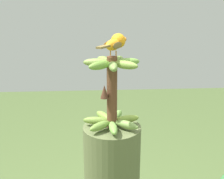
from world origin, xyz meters
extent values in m
cylinder|color=brown|center=(0.00, 0.00, 1.20)|extent=(0.05, 0.05, 0.33)
ellipsoid|color=#799B4B|center=(-0.04, -0.06, 1.06)|extent=(0.10, 0.12, 0.04)
ellipsoid|color=olive|center=(0.02, -0.07, 1.06)|extent=(0.07, 0.13, 0.04)
ellipsoid|color=#72A147|center=(0.07, -0.03, 1.06)|extent=(0.13, 0.08, 0.04)
ellipsoid|color=#7BA13D|center=(0.07, 0.04, 1.06)|extent=(0.12, 0.09, 0.04)
ellipsoid|color=olive|center=(0.01, 0.07, 1.06)|extent=(0.06, 0.13, 0.04)
ellipsoid|color=olive|center=(-0.05, 0.06, 1.06)|extent=(0.11, 0.11, 0.04)
ellipsoid|color=#6F9D43|center=(-0.07, 0.00, 1.06)|extent=(0.12, 0.04, 0.04)
ellipsoid|color=olive|center=(0.06, 0.03, 1.34)|extent=(0.12, 0.09, 0.04)
ellipsoid|color=olive|center=(0.01, 0.07, 1.34)|extent=(0.06, 0.13, 0.04)
ellipsoid|color=olive|center=(-0.04, 0.05, 1.34)|extent=(0.10, 0.12, 0.04)
ellipsoid|color=olive|center=(-0.07, 0.00, 1.34)|extent=(0.12, 0.04, 0.04)
ellipsoid|color=olive|center=(-0.04, -0.05, 1.34)|extent=(0.10, 0.12, 0.04)
ellipsoid|color=#6E9C3F|center=(0.02, -0.07, 1.34)|extent=(0.06, 0.13, 0.04)
ellipsoid|color=#769A48|center=(0.06, -0.03, 1.34)|extent=(0.12, 0.08, 0.04)
cone|color=#4C2D1E|center=(-0.02, 0.04, 1.21)|extent=(0.04, 0.04, 0.06)
cylinder|color=#C68933|center=(0.01, -0.02, 1.38)|extent=(0.01, 0.00, 0.02)
cylinder|color=#C68933|center=(0.03, 0.01, 1.38)|extent=(0.00, 0.00, 0.02)
ellipsoid|color=orange|center=(0.02, -0.01, 1.41)|extent=(0.11, 0.10, 0.05)
ellipsoid|color=brown|center=(0.00, -0.02, 1.41)|extent=(0.07, 0.05, 0.03)
ellipsoid|color=brown|center=(0.03, 0.02, 1.41)|extent=(0.07, 0.05, 0.03)
cube|color=brown|center=(-0.05, 0.04, 1.42)|extent=(0.08, 0.06, 0.01)
sphere|color=orange|center=(0.06, -0.03, 1.43)|extent=(0.07, 0.07, 0.07)
sphere|color=black|center=(0.08, -0.02, 1.43)|extent=(0.01, 0.01, 0.01)
cone|color=orange|center=(0.10, -0.05, 1.43)|extent=(0.04, 0.04, 0.02)
camera|label=1|loc=(-1.23, 0.08, 1.59)|focal=46.14mm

